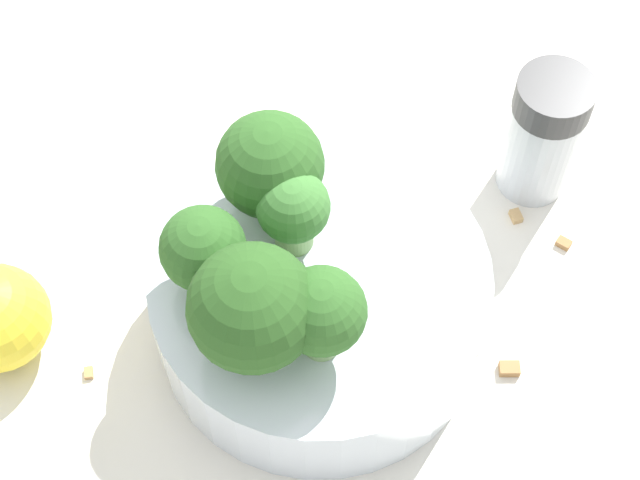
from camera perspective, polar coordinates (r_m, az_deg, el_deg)
name	(u,v)px	position (r m, az deg, el deg)	size (l,w,h in m)	color
ground_plane	(320,325)	(0.54, 0.00, -4.56)	(3.00, 3.00, 0.00)	silver
bowl	(320,301)	(0.52, 0.00, -3.29)	(0.16, 0.16, 0.05)	silver
broccoli_floret_0	(293,210)	(0.48, -1.44, 1.61)	(0.03, 0.03, 0.05)	#84AD66
broccoli_floret_1	(270,165)	(0.49, -2.69, 3.99)	(0.05, 0.05, 0.06)	#8EB770
broccoli_floret_2	(203,251)	(0.47, -6.24, -0.59)	(0.04, 0.04, 0.05)	#84AD66
broccoli_floret_3	(252,309)	(0.45, -3.67, -3.67)	(0.06, 0.06, 0.06)	#84AD66
broccoli_floret_4	(321,314)	(0.45, 0.08, -3.94)	(0.04, 0.04, 0.05)	#8EB770
pepper_shaker	(543,134)	(0.57, 11.81, 5.53)	(0.04, 0.04, 0.08)	#B2B7BC
almond_crumb_0	(510,367)	(0.54, 10.11, -6.67)	(0.01, 0.01, 0.01)	olive
almond_crumb_1	(564,241)	(0.58, 12.90, -0.07)	(0.01, 0.01, 0.01)	olive
almond_crumb_2	(516,214)	(0.58, 10.44, 1.36)	(0.01, 0.01, 0.01)	tan
almond_crumb_3	(287,142)	(0.60, -1.79, 5.22)	(0.01, 0.00, 0.01)	#AD7F4C
almond_crumb_4	(88,372)	(0.54, -12.26, -6.88)	(0.01, 0.00, 0.01)	#AD7F4C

